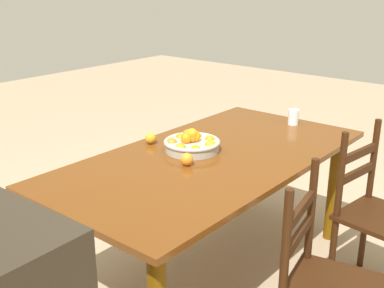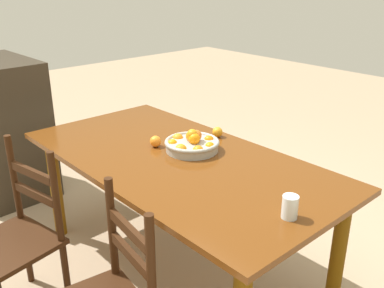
% 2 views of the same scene
% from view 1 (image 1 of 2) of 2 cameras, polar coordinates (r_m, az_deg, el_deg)
% --- Properties ---
extents(ground_plane, '(12.00, 12.00, 0.00)m').
position_cam_1_polar(ground_plane, '(2.99, 2.12, -14.79)').
color(ground_plane, tan).
extents(dining_table, '(1.89, 0.97, 0.74)m').
position_cam_1_polar(dining_table, '(2.69, 2.29, -3.28)').
color(dining_table, '#623210').
rests_on(dining_table, ground).
extents(chair_near_window, '(0.49, 0.49, 0.92)m').
position_cam_1_polar(chair_near_window, '(2.20, 15.63, -15.91)').
color(chair_near_window, '#311809').
rests_on(chair_near_window, ground).
extents(chair_by_cabinet, '(0.45, 0.45, 0.93)m').
position_cam_1_polar(chair_by_cabinet, '(2.82, 20.70, -8.00)').
color(chair_by_cabinet, '#311809').
rests_on(chair_by_cabinet, ground).
extents(fruit_bowl, '(0.32, 0.32, 0.13)m').
position_cam_1_polar(fruit_bowl, '(2.70, -0.01, 0.04)').
color(fruit_bowl, '#A7A69C').
rests_on(fruit_bowl, dining_table).
extents(orange_loose_0, '(0.06, 0.06, 0.06)m').
position_cam_1_polar(orange_loose_0, '(2.83, -4.88, 0.68)').
color(orange_loose_0, orange).
rests_on(orange_loose_0, dining_table).
extents(orange_loose_1, '(0.07, 0.07, 0.07)m').
position_cam_1_polar(orange_loose_1, '(2.49, -0.60, -1.81)').
color(orange_loose_1, orange).
rests_on(orange_loose_1, dining_table).
extents(drinking_glass, '(0.07, 0.07, 0.10)m').
position_cam_1_polar(drinking_glass, '(3.25, 11.83, 3.13)').
color(drinking_glass, silver).
rests_on(drinking_glass, dining_table).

